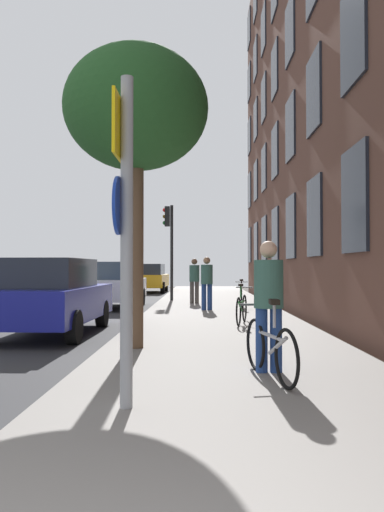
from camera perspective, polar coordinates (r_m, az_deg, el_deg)
The scene contains 16 objects.
ground_plane at distance 16.11m, azimuth -10.04°, elevation -6.42°, with size 41.80×41.80×0.00m, color #332D28.
road_asphalt at distance 16.64m, azimuth -17.20°, elevation -6.21°, with size 7.00×38.00×0.01m, color #2D2D30.
sidewalk at distance 15.83m, azimuth 2.58°, elevation -6.32°, with size 4.20×38.00×0.12m, color gray.
building_facade at distance 16.94m, azimuth 12.10°, elevation 21.97°, with size 0.56×27.00×16.21m.
sign_post at distance 4.82m, azimuth -7.76°, elevation 4.41°, with size 0.15×0.60×3.16m.
traffic_light at distance 20.11m, azimuth -2.61°, elevation 2.38°, with size 0.43×0.24×3.83m.
tree_near at distance 8.71m, azimuth -6.39°, elevation 16.15°, with size 2.41×2.41×5.00m.
bicycle_0 at distance 6.09m, azimuth 8.90°, elevation -10.30°, with size 0.52×1.68×0.96m.
bicycle_1 at distance 11.82m, azimuth 5.69°, elevation -5.94°, with size 0.52×1.63×0.95m.
bicycle_2 at distance 16.36m, azimuth 5.67°, elevation -4.65°, with size 0.42×1.71×0.94m.
pedestrian_0 at distance 6.43m, azimuth 8.75°, elevation -4.65°, with size 0.45×0.45×1.66m.
pedestrian_1 at distance 15.51m, azimuth 1.70°, elevation -2.72°, with size 0.52×0.52×1.65m.
pedestrian_2 at distance 18.32m, azimuth 0.27°, elevation -2.50°, with size 0.49×0.49×1.64m.
car_0 at distance 11.06m, azimuth -15.81°, elevation -4.38°, with size 1.87×4.27×1.62m.
car_1 at distance 17.91m, azimuth -8.81°, elevation -3.22°, with size 1.81×4.05×1.62m.
car_2 at distance 28.58m, azimuth -4.91°, elevation -2.49°, with size 2.01×4.20×1.62m.
Camera 1 is at (0.62, -0.76, 1.45)m, focal length 35.01 mm.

